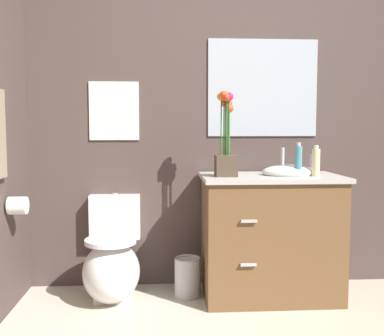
% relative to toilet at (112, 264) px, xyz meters
% --- Properties ---
extents(wall_back, '(4.74, 0.05, 2.50)m').
position_rel_toilet_xyz_m(wall_back, '(1.10, 0.30, 1.01)').
color(wall_back, '#4C3D38').
rests_on(wall_back, ground_plane).
extents(toilet, '(0.38, 0.59, 0.69)m').
position_rel_toilet_xyz_m(toilet, '(0.00, 0.00, 0.00)').
color(toilet, white).
rests_on(toilet, ground_plane).
extents(vanity_cabinet, '(0.94, 0.56, 1.02)m').
position_rel_toilet_xyz_m(vanity_cabinet, '(1.08, -0.03, 0.19)').
color(vanity_cabinet, brown).
rests_on(vanity_cabinet, ground_plane).
extents(flower_vase, '(0.14, 0.14, 0.56)m').
position_rel_toilet_xyz_m(flower_vase, '(0.76, -0.08, 0.81)').
color(flower_vase, '#4C3D2D').
rests_on(flower_vase, vanity_cabinet).
extents(soap_bottle, '(0.05, 0.05, 0.22)m').
position_rel_toilet_xyz_m(soap_bottle, '(1.24, -0.11, 0.70)').
color(soap_bottle, teal).
rests_on(soap_bottle, vanity_cabinet).
extents(lotion_bottle, '(0.05, 0.05, 0.21)m').
position_rel_toilet_xyz_m(lotion_bottle, '(1.35, -0.12, 0.69)').
color(lotion_bottle, beige).
rests_on(lotion_bottle, vanity_cabinet).
extents(hand_wash_bottle, '(0.07, 0.07, 0.16)m').
position_rel_toilet_xyz_m(hand_wash_bottle, '(1.42, 0.11, 0.67)').
color(hand_wash_bottle, '#B28CBF').
rests_on(hand_wash_bottle, vanity_cabinet).
extents(trash_bin, '(0.18, 0.18, 0.27)m').
position_rel_toilet_xyz_m(trash_bin, '(0.51, 0.01, -0.11)').
color(trash_bin, '#B7B7BC').
rests_on(trash_bin, ground_plane).
extents(wall_poster, '(0.35, 0.01, 0.42)m').
position_rel_toilet_xyz_m(wall_poster, '(0.00, 0.27, 1.04)').
color(wall_poster, silver).
extents(wall_mirror, '(0.80, 0.01, 0.70)m').
position_rel_toilet_xyz_m(wall_mirror, '(1.08, 0.27, 1.21)').
color(wall_mirror, '#B2BCC6').
extents(toilet_paper_roll, '(0.11, 0.11, 0.11)m').
position_rel_toilet_xyz_m(toilet_paper_roll, '(-0.55, -0.20, 0.44)').
color(toilet_paper_roll, white).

